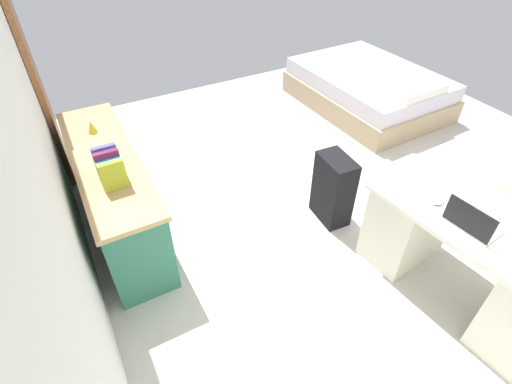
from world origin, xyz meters
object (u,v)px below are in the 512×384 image
(laptop, at_px, (472,222))
(credenza, at_px, (115,194))
(computer_mouse, at_px, (438,201))
(figurine_small, at_px, (92,127))
(bed, at_px, (368,89))
(suitcase_black, at_px, (333,189))
(desk, at_px, (466,258))

(laptop, bearing_deg, credenza, 44.99)
(computer_mouse, xyz_separation_m, figurine_small, (2.02, 1.89, 0.07))
(bed, bearing_deg, figurine_small, 95.48)
(credenza, bearing_deg, bed, -77.89)
(laptop, bearing_deg, figurine_small, 39.42)
(bed, relative_size, suitcase_black, 3.01)
(bed, bearing_deg, suitcase_black, 131.11)
(laptop, relative_size, computer_mouse, 3.32)
(suitcase_black, bearing_deg, computer_mouse, -162.72)
(suitcase_black, bearing_deg, credenza, 69.42)
(credenza, distance_m, computer_mouse, 2.51)
(desk, xyz_separation_m, credenza, (1.89, 2.00, -0.00))
(desk, relative_size, laptop, 4.53)
(credenza, relative_size, bed, 0.93)
(laptop, distance_m, figurine_small, 2.95)
(bed, relative_size, computer_mouse, 19.43)
(suitcase_black, height_order, laptop, laptop)
(credenza, distance_m, suitcase_black, 1.87)
(credenza, bearing_deg, desk, -133.48)
(desk, relative_size, figurine_small, 13.65)
(desk, bearing_deg, computer_mouse, 21.12)
(desk, distance_m, figurine_small, 3.08)
(computer_mouse, bearing_deg, credenza, 43.42)
(credenza, bearing_deg, laptop, -135.01)
(bed, distance_m, laptop, 3.09)
(suitcase_black, bearing_deg, figurine_small, 59.15)
(computer_mouse, bearing_deg, bed, -39.47)
(bed, bearing_deg, laptop, 149.13)
(computer_mouse, bearing_deg, figurine_small, 37.01)
(credenza, height_order, figurine_small, figurine_small)
(bed, xyz_separation_m, laptop, (-2.61, 1.56, 0.53))
(laptop, xyz_separation_m, computer_mouse, (0.26, -0.01, -0.03))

